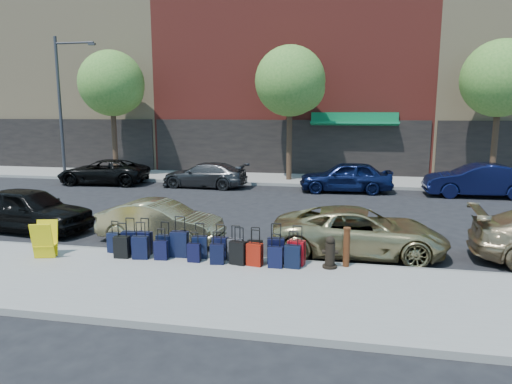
% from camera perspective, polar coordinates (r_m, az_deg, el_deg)
% --- Properties ---
extents(ground, '(120.00, 120.00, 0.00)m').
position_cam_1_polar(ground, '(16.55, -1.76, -3.61)').
color(ground, black).
rests_on(ground, ground).
extents(sidewalk_near, '(60.00, 4.00, 0.15)m').
position_cam_1_polar(sidewalk_near, '(10.58, -9.86, -11.35)').
color(sidewalk_near, gray).
rests_on(sidewalk_near, ground).
extents(sidewalk_far, '(60.00, 4.00, 0.15)m').
position_cam_1_polar(sidewalk_far, '(26.21, 3.17, 1.63)').
color(sidewalk_far, gray).
rests_on(sidewalk_far, ground).
extents(curb_near, '(60.00, 0.08, 0.15)m').
position_cam_1_polar(curb_near, '(12.37, -6.48, -8.07)').
color(curb_near, gray).
rests_on(curb_near, ground).
extents(curb_far, '(60.00, 0.08, 0.15)m').
position_cam_1_polar(curb_far, '(24.23, 2.49, 0.94)').
color(curb_far, gray).
rests_on(curb_far, ground).
extents(building_left, '(15.00, 12.12, 16.00)m').
position_cam_1_polar(building_left, '(39.18, -19.63, 15.46)').
color(building_left, tan).
rests_on(building_left, ground).
extents(building_center, '(17.00, 12.85, 20.00)m').
position_cam_1_polar(building_center, '(34.39, 5.35, 20.18)').
color(building_center, maroon).
rests_on(building_center, ground).
extents(tree_left, '(3.80, 3.80, 7.27)m').
position_cam_1_polar(tree_left, '(28.60, -17.34, 12.62)').
color(tree_left, black).
rests_on(tree_left, sidewalk_far).
extents(tree_center, '(3.80, 3.80, 7.27)m').
position_cam_1_polar(tree_center, '(25.39, 4.60, 13.42)').
color(tree_center, black).
rests_on(tree_center, sidewalk_far).
extents(tree_right, '(3.80, 3.80, 7.27)m').
position_cam_1_polar(tree_right, '(26.30, 28.52, 12.14)').
color(tree_right, black).
rests_on(tree_right, sidewalk_far).
extents(streetlight, '(2.59, 0.18, 8.00)m').
position_cam_1_polar(streetlight, '(29.48, -23.04, 10.73)').
color(streetlight, '#333338').
rests_on(streetlight, sidewalk_far).
extents(suitcase_front_0, '(0.39, 0.25, 0.87)m').
position_cam_1_polar(suitcase_front_0, '(12.93, -17.28, -6.07)').
color(suitcase_front_0, black).
rests_on(suitcase_front_0, sidewalk_near).
extents(suitcase_front_1, '(0.41, 0.24, 0.97)m').
position_cam_1_polar(suitcase_front_1, '(12.72, -15.48, -6.09)').
color(suitcase_front_1, black).
rests_on(suitcase_front_1, sidewalk_near).
extents(suitcase_front_2, '(0.42, 0.26, 0.97)m').
position_cam_1_polar(suitcase_front_2, '(12.58, -13.79, -6.19)').
color(suitcase_front_2, black).
rests_on(suitcase_front_2, sidewalk_near).
extents(suitcase_front_3, '(0.41, 0.26, 0.92)m').
position_cam_1_polar(suitcase_front_3, '(12.27, -11.39, -6.58)').
color(suitcase_front_3, black).
rests_on(suitcase_front_3, sidewalk_near).
extents(suitcase_front_4, '(0.45, 0.25, 1.08)m').
position_cam_1_polar(suitcase_front_4, '(12.15, -9.52, -6.45)').
color(suitcase_front_4, black).
rests_on(suitcase_front_4, sidewalk_near).
extents(suitcase_front_5, '(0.41, 0.28, 0.92)m').
position_cam_1_polar(suitcase_front_5, '(11.99, -7.03, -6.85)').
color(suitcase_front_5, black).
rests_on(suitcase_front_5, sidewalk_near).
extents(suitcase_front_6, '(0.38, 0.22, 0.91)m').
position_cam_1_polar(suitcase_front_6, '(11.87, -4.54, -7.00)').
color(suitcase_front_6, black).
rests_on(suitcase_front_6, sidewalk_near).
extents(suitcase_front_7, '(0.39, 0.23, 0.92)m').
position_cam_1_polar(suitcase_front_7, '(11.71, -2.60, -7.21)').
color(suitcase_front_7, '#403F45').
rests_on(suitcase_front_7, sidewalk_near).
extents(suitcase_front_8, '(0.39, 0.24, 0.90)m').
position_cam_1_polar(suitcase_front_8, '(11.59, -0.11, -7.41)').
color(suitcase_front_8, black).
rests_on(suitcase_front_8, sidewalk_near).
extents(suitcase_front_9, '(0.45, 0.29, 1.01)m').
position_cam_1_polar(suitcase_front_9, '(11.53, 2.50, -7.33)').
color(suitcase_front_9, black).
rests_on(suitcase_front_9, sidewalk_near).
extents(suitcase_front_10, '(0.44, 0.30, 0.98)m').
position_cam_1_polar(suitcase_front_10, '(11.44, 5.06, -7.55)').
color(suitcase_front_10, '#A60A12').
rests_on(suitcase_front_10, sidewalk_near).
extents(suitcase_back_1, '(0.40, 0.25, 0.92)m').
position_cam_1_polar(suitcase_back_1, '(12.42, -16.42, -6.60)').
color(suitcase_back_1, black).
rests_on(suitcase_back_1, sidewalk_near).
extents(suitcase_back_2, '(0.43, 0.29, 0.96)m').
position_cam_1_polar(suitcase_back_2, '(12.21, -14.24, -6.72)').
color(suitcase_back_2, black).
rests_on(suitcase_back_2, sidewalk_near).
extents(suitcase_back_3, '(0.35, 0.23, 0.80)m').
position_cam_1_polar(suitcase_back_3, '(12.04, -11.78, -7.12)').
color(suitcase_back_3, black).
rests_on(suitcase_back_3, sidewalk_near).
extents(suitcase_back_5, '(0.33, 0.20, 0.77)m').
position_cam_1_polar(suitcase_back_5, '(11.73, -7.74, -7.51)').
color(suitcase_back_5, black).
rests_on(suitcase_back_5, sidewalk_near).
extents(suitcase_back_6, '(0.37, 0.25, 0.82)m').
position_cam_1_polar(suitcase_back_6, '(11.50, -4.89, -7.72)').
color(suitcase_back_6, black).
rests_on(suitcase_back_6, sidewalk_near).
extents(suitcase_back_7, '(0.43, 0.30, 0.94)m').
position_cam_1_polar(suitcase_back_7, '(11.44, -2.26, -7.60)').
color(suitcase_back_7, black).
rests_on(suitcase_back_7, sidewalk_near).
extents(suitcase_back_8, '(0.41, 0.29, 0.90)m').
position_cam_1_polar(suitcase_back_8, '(11.34, -0.17, -7.81)').
color(suitcase_back_8, maroon).
rests_on(suitcase_back_8, sidewalk_near).
extents(suitcase_back_9, '(0.36, 0.21, 0.84)m').
position_cam_1_polar(suitcase_back_9, '(11.22, 2.44, -8.12)').
color(suitcase_back_9, black).
rests_on(suitcase_back_9, sidewalk_near).
extents(suitcase_back_10, '(0.40, 0.25, 0.91)m').
position_cam_1_polar(suitcase_back_10, '(11.22, 4.60, -8.04)').
color(suitcase_back_10, black).
rests_on(suitcase_back_10, sidewalk_near).
extents(fire_hydrant, '(0.40, 0.36, 0.79)m').
position_cam_1_polar(fire_hydrant, '(11.31, 9.24, -7.56)').
color(fire_hydrant, black).
rests_on(fire_hydrant, sidewalk_near).
extents(bollard, '(0.18, 0.18, 0.98)m').
position_cam_1_polar(bollard, '(11.43, 11.24, -6.70)').
color(bollard, '#38190C').
rests_on(bollard, sidewalk_near).
extents(display_rack, '(0.67, 0.70, 0.95)m').
position_cam_1_polar(display_rack, '(13.10, -24.89, -5.46)').
color(display_rack, yellow).
rests_on(display_rack, sidewalk_near).
extents(car_near_0, '(4.47, 2.20, 1.47)m').
position_cam_1_polar(car_near_0, '(16.70, -26.57, -1.99)').
color(car_near_0, black).
rests_on(car_near_0, ground).
extents(car_near_1, '(3.87, 1.61, 1.25)m').
position_cam_1_polar(car_near_1, '(14.12, -11.85, -3.63)').
color(car_near_1, '#998B5E').
rests_on(car_near_1, ground).
extents(car_near_2, '(4.76, 2.33, 1.30)m').
position_cam_1_polar(car_near_2, '(12.88, 12.77, -4.85)').
color(car_near_2, tan).
rests_on(car_near_2, ground).
extents(car_far_0, '(4.96, 2.55, 1.34)m').
position_cam_1_polar(car_far_0, '(26.12, -18.55, 2.40)').
color(car_far_0, black).
rests_on(car_far_0, ground).
extents(car_far_1, '(4.57, 2.08, 1.30)m').
position_cam_1_polar(car_far_1, '(23.87, -6.45, 2.14)').
color(car_far_1, '#353537').
rests_on(car_far_1, ground).
extents(car_far_2, '(4.56, 2.07, 1.52)m').
position_cam_1_polar(car_far_2, '(22.69, 11.14, 1.88)').
color(car_far_2, '#0D173D').
rests_on(car_far_2, ground).
extents(car_far_3, '(4.72, 1.73, 1.54)m').
position_cam_1_polar(car_far_3, '(23.36, 25.95, 1.32)').
color(car_far_3, '#0B1134').
rests_on(car_far_3, ground).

